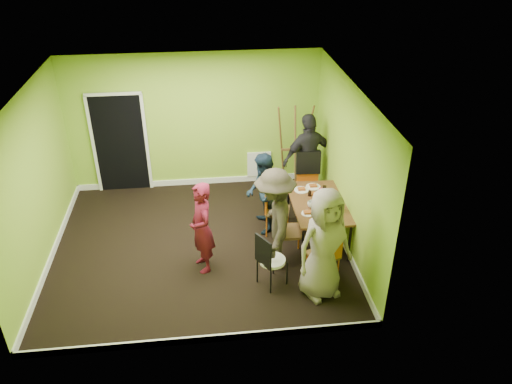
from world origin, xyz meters
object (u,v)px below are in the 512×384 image
at_px(chair_front_end, 327,253).
at_px(person_back_end, 308,158).
at_px(chair_left_near, 285,226).
at_px(person_front_end, 324,244).
at_px(thermos, 320,195).
at_px(blue_bottle, 341,206).
at_px(dining_table, 318,205).
at_px(chair_left_far, 273,206).
at_px(person_standing, 202,228).
at_px(chair_back_end, 308,168).
at_px(chair_bentwood, 269,258).
at_px(easel, 294,148).
at_px(orange_bottle, 313,194).
at_px(person_left_near, 275,220).
at_px(person_left_far, 263,194).

distance_m(chair_front_end, person_back_end, 2.57).
xyz_separation_m(chair_left_near, person_front_end, (0.40, -0.96, 0.30)).
distance_m(thermos, person_back_end, 1.32).
bearing_deg(blue_bottle, dining_table, 134.08).
height_order(chair_left_far, person_standing, person_standing).
bearing_deg(chair_back_end, thermos, 92.72).
relative_size(chair_left_near, person_standing, 0.69).
bearing_deg(thermos, chair_bentwood, -131.08).
bearing_deg(easel, chair_left_far, -111.97).
relative_size(chair_left_near, chair_front_end, 1.07).
relative_size(dining_table, chair_left_near, 1.41).
bearing_deg(person_back_end, chair_front_end, 67.21).
relative_size(blue_bottle, orange_bottle, 2.58).
xyz_separation_m(orange_bottle, person_standing, (-1.96, -0.81, -0.01)).
relative_size(dining_table, person_left_near, 0.86).
bearing_deg(easel, blue_bottle, -79.91).
xyz_separation_m(chair_left_far, chair_left_near, (0.09, -0.74, 0.05)).
xyz_separation_m(chair_bentwood, person_front_end, (0.77, -0.26, 0.38)).
distance_m(chair_front_end, easel, 3.08).
bearing_deg(dining_table, chair_left_near, -145.46).
distance_m(person_back_end, person_front_end, 2.79).
height_order(chair_bentwood, easel, easel).
xyz_separation_m(thermos, person_front_end, (-0.28, -1.45, 0.04)).
bearing_deg(person_front_end, chair_left_far, 86.31).
relative_size(person_back_end, person_front_end, 1.01).
bearing_deg(person_left_far, easel, 151.97).
relative_size(blue_bottle, person_front_end, 0.11).
bearing_deg(person_left_near, blue_bottle, 112.83).
relative_size(chair_left_far, chair_bentwood, 1.05).
bearing_deg(chair_bentwood, easel, 131.85).
xyz_separation_m(chair_left_near, person_back_end, (0.74, 1.81, 0.31)).
bearing_deg(person_back_end, chair_left_near, 49.87).
height_order(dining_table, chair_bentwood, chair_bentwood).
relative_size(chair_back_end, chair_bentwood, 1.20).
relative_size(easel, blue_bottle, 9.43).
bearing_deg(person_left_far, dining_table, 66.33).
relative_size(dining_table, chair_left_far, 1.53).
xyz_separation_m(person_left_far, person_back_end, (1.00, 0.96, 0.16)).
bearing_deg(person_back_end, thermos, 69.50).
bearing_deg(chair_front_end, dining_table, 60.41).
distance_m(person_standing, person_front_end, 1.94).
distance_m(chair_left_far, blue_bottle, 1.24).
height_order(easel, person_front_end, easel).
xyz_separation_m(chair_back_end, chair_front_end, (-0.18, -2.33, -0.24)).
bearing_deg(person_left_far, person_back_end, 134.54).
bearing_deg(person_left_far, chair_front_end, 27.38).
bearing_deg(person_left_near, easel, 170.03).
height_order(chair_front_end, easel, easel).
xyz_separation_m(easel, thermos, (0.13, -1.84, -0.05)).
distance_m(dining_table, chair_back_end, 1.18).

